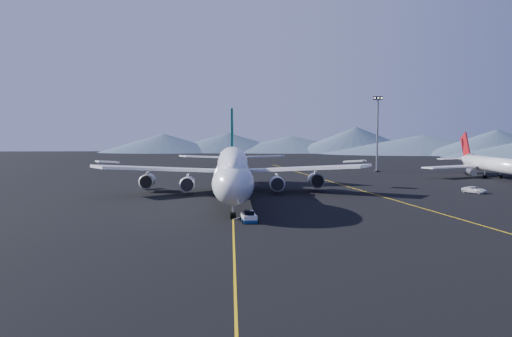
{
  "coord_description": "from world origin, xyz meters",
  "views": [
    {
      "loc": [
        -0.36,
        -114.71,
        14.03
      ],
      "look_at": [
        4.8,
        0.85,
        6.0
      ],
      "focal_mm": 40.0,
      "sensor_mm": 36.0,
      "label": 1
    }
  ],
  "objects_px": {
    "boeing_747": "(232,170)",
    "pushback_tug": "(249,218)",
    "service_van": "(475,190)",
    "floodlight_mast": "(377,134)",
    "second_jet": "(494,165)"
  },
  "relations": [
    {
      "from": "second_jet",
      "to": "boeing_747",
      "type": "bearing_deg",
      "value": -168.97
    },
    {
      "from": "boeing_747",
      "to": "pushback_tug",
      "type": "height_order",
      "value": "boeing_747"
    },
    {
      "from": "second_jet",
      "to": "pushback_tug",
      "type": "bearing_deg",
      "value": -153.78
    },
    {
      "from": "boeing_747",
      "to": "service_van",
      "type": "bearing_deg",
      "value": 7.64
    },
    {
      "from": "second_jet",
      "to": "floodlight_mast",
      "type": "xyz_separation_m",
      "value": [
        -26.43,
        26.89,
        8.54
      ]
    },
    {
      "from": "pushback_tug",
      "to": "service_van",
      "type": "xyz_separation_m",
      "value": [
        50.66,
        36.65,
        0.16
      ]
    },
    {
      "from": "floodlight_mast",
      "to": "service_van",
      "type": "bearing_deg",
      "value": -85.1
    },
    {
      "from": "pushback_tug",
      "to": "service_van",
      "type": "relative_size",
      "value": 0.83
    },
    {
      "from": "second_jet",
      "to": "floodlight_mast",
      "type": "distance_m",
      "value": 38.66
    },
    {
      "from": "second_jet",
      "to": "floodlight_mast",
      "type": "relative_size",
      "value": 1.87
    },
    {
      "from": "service_van",
      "to": "floodlight_mast",
      "type": "xyz_separation_m",
      "value": [
        -5.38,
        62.81,
        11.77
      ]
    },
    {
      "from": "boeing_747",
      "to": "second_jet",
      "type": "bearing_deg",
      "value": 30.15
    },
    {
      "from": "pushback_tug",
      "to": "floodlight_mast",
      "type": "distance_m",
      "value": 109.93
    },
    {
      "from": "service_van",
      "to": "second_jet",
      "type": "bearing_deg",
      "value": 20.68
    },
    {
      "from": "service_van",
      "to": "floodlight_mast",
      "type": "height_order",
      "value": "floodlight_mast"
    }
  ]
}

